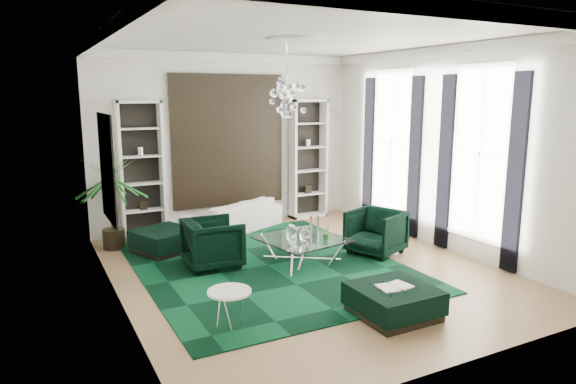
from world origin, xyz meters
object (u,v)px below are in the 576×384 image
coffee_table (302,250)px  side_table (230,312)px  armchair_right (376,232)px  ottoman_side (164,241)px  sofa (233,216)px  ottoman_front (393,302)px  palm (111,190)px  armchair_left (213,243)px

coffee_table → side_table: size_ratio=2.39×
armchair_right → ottoman_side: bearing=-140.7°
ottoman_side → side_table: 3.65m
sofa → ottoman_front: bearing=69.0°
side_table → palm: bearing=99.3°
armchair_right → armchair_left: bearing=-125.0°
armchair_left → ottoman_side: (-0.54, 1.22, -0.21)m
coffee_table → ottoman_front: bearing=-89.6°
coffee_table → ottoman_front: size_ratio=1.30×
coffee_table → sofa: bearing=96.8°
armchair_left → coffee_table: armchair_left is taller
side_table → palm: 4.47m
armchair_left → ottoman_front: size_ratio=0.92×
armchair_left → ottoman_side: size_ratio=0.96×
armchair_right → side_table: (-3.54, -1.73, -0.15)m
armchair_right → coffee_table: size_ratio=0.70×
sofa → armchair_left: (-1.15, -2.01, 0.09)m
armchair_left → coffee_table: bearing=-107.6°
side_table → coffee_table: bearing=42.5°
armchair_right → ottoman_side: size_ratio=0.95×
sofa → palm: bearing=-22.1°
ottoman_front → side_table: side_table is taller
coffee_table → armchair_right: bearing=-6.8°
ottoman_front → side_table: (-2.10, 0.58, 0.06)m
armchair_right → ottoman_front: bearing=-53.6°
ottoman_side → sofa: bearing=25.1°
side_table → ottoman_side: bearing=88.6°
armchair_right → coffee_table: 1.48m
ottoman_front → palm: (-2.80, 4.90, 0.94)m
armchair_left → ottoman_front: armchair_left is taller
armchair_right → side_table: bearing=-85.5°
sofa → armchair_right: bearing=98.4°
ottoman_front → side_table: bearing=164.6°
armchair_right → sofa: bearing=-168.6°
coffee_table → ottoman_front: 2.48m
sofa → palm: (-2.48, -0.11, 0.81)m
armchair_left → sofa: bearing=-27.6°
palm → ottoman_front: bearing=-60.2°
sofa → coffee_table: 2.55m
palm → coffee_table: bearing=-41.0°
coffee_table → ottoman_side: bearing=138.8°
armchair_right → palm: palm is taller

